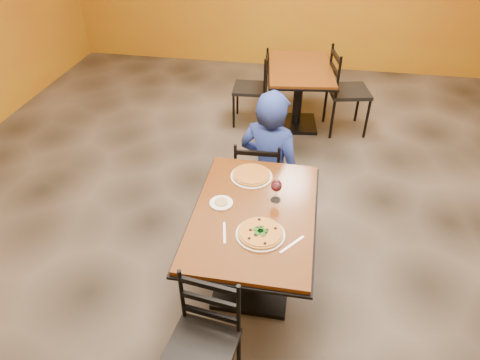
% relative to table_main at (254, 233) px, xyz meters
% --- Properties ---
extents(floor, '(7.00, 8.00, 0.01)m').
position_rel_table_main_xyz_m(floor, '(0.00, 0.50, -0.56)').
color(floor, black).
rests_on(floor, ground).
extents(table_main, '(0.83, 1.23, 0.75)m').
position_rel_table_main_xyz_m(table_main, '(0.00, 0.00, 0.00)').
color(table_main, '#612E0F').
rests_on(table_main, floor).
extents(table_second, '(0.87, 1.18, 0.75)m').
position_rel_table_main_xyz_m(table_second, '(0.15, 2.57, -0.01)').
color(table_second, '#612E0F').
rests_on(table_second, floor).
extents(chair_main_near, '(0.42, 0.42, 0.83)m').
position_rel_table_main_xyz_m(chair_main_near, '(-0.17, -0.84, -0.14)').
color(chair_main_near, black).
rests_on(chair_main_near, floor).
extents(chair_main_far, '(0.40, 0.40, 0.84)m').
position_rel_table_main_xyz_m(chair_main_far, '(-0.09, 0.83, -0.13)').
color(chair_main_far, black).
rests_on(chair_main_far, floor).
extents(chair_second_left, '(0.42, 0.42, 0.88)m').
position_rel_table_main_xyz_m(chair_second_left, '(-0.42, 2.57, -0.12)').
color(chair_second_left, black).
rests_on(chair_second_left, floor).
extents(chair_second_right, '(0.53, 0.53, 0.99)m').
position_rel_table_main_xyz_m(chair_second_right, '(0.73, 2.57, -0.06)').
color(chair_second_right, black).
rests_on(chair_second_right, floor).
extents(diner, '(0.68, 0.56, 1.17)m').
position_rel_table_main_xyz_m(diner, '(-0.00, 1.00, 0.03)').
color(diner, navy).
rests_on(diner, floor).
extents(plate_main, '(0.31, 0.31, 0.01)m').
position_rel_table_main_xyz_m(plate_main, '(0.07, -0.21, 0.20)').
color(plate_main, white).
rests_on(plate_main, table_main).
extents(pizza_main, '(0.28, 0.28, 0.02)m').
position_rel_table_main_xyz_m(pizza_main, '(0.07, -0.21, 0.21)').
color(pizza_main, maroon).
rests_on(pizza_main, plate_main).
extents(plate_far, '(0.31, 0.31, 0.01)m').
position_rel_table_main_xyz_m(plate_far, '(-0.08, 0.38, 0.20)').
color(plate_far, white).
rests_on(plate_far, table_main).
extents(pizza_far, '(0.28, 0.28, 0.02)m').
position_rel_table_main_xyz_m(pizza_far, '(-0.08, 0.38, 0.21)').
color(pizza_far, orange).
rests_on(pizza_far, plate_far).
extents(side_plate, '(0.16, 0.16, 0.01)m').
position_rel_table_main_xyz_m(side_plate, '(-0.23, 0.04, 0.20)').
color(side_plate, white).
rests_on(side_plate, table_main).
extents(dip, '(0.09, 0.09, 0.01)m').
position_rel_table_main_xyz_m(dip, '(-0.23, 0.04, 0.21)').
color(dip, tan).
rests_on(dip, side_plate).
extents(wine_glass, '(0.08, 0.08, 0.18)m').
position_rel_table_main_xyz_m(wine_glass, '(0.13, 0.15, 0.28)').
color(wine_glass, white).
rests_on(wine_glass, table_main).
extents(fork, '(0.06, 0.19, 0.00)m').
position_rel_table_main_xyz_m(fork, '(-0.15, -0.23, 0.20)').
color(fork, silver).
rests_on(fork, table_main).
extents(knife, '(0.14, 0.17, 0.00)m').
position_rel_table_main_xyz_m(knife, '(0.27, -0.26, 0.20)').
color(knife, silver).
rests_on(knife, table_main).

